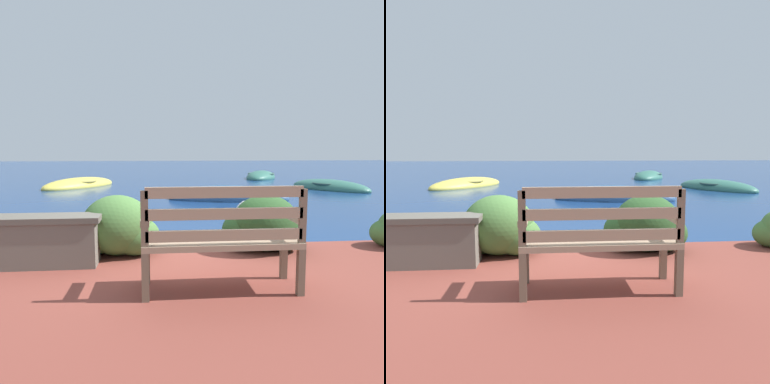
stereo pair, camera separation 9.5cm
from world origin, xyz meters
The scene contains 10 objects.
ground_plane centered at (0.00, 0.00, 0.00)m, with size 80.00×80.00×0.00m.
park_bench centered at (0.32, -1.58, 0.70)m, with size 1.36×0.48×0.93m.
stone_wall centered at (-1.75, -0.71, 0.49)m, with size 1.88×0.39×0.53m.
hedge_clump_left centered at (-0.70, -0.34, 0.52)m, with size 1.02×0.74×0.69m.
hedge_clump_centre centered at (1.06, -0.34, 0.51)m, with size 1.00×0.72×0.68m.
rowboat_nearest centered at (1.78, 5.63, 0.06)m, with size 3.52×1.69×0.73m.
rowboat_mid centered at (5.97, 8.13, 0.05)m, with size 2.58×3.29×0.61m.
rowboat_far centered at (-3.13, 9.89, 0.05)m, with size 2.97×3.52×0.62m.
rowboat_outer centered at (4.88, 13.11, 0.06)m, with size 2.42×3.09×0.67m.
mooring_buoy centered at (1.70, 2.98, 0.09)m, with size 0.60×0.60×0.54m.
Camera 2 is at (-0.14, -4.67, 1.45)m, focal length 35.00 mm.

